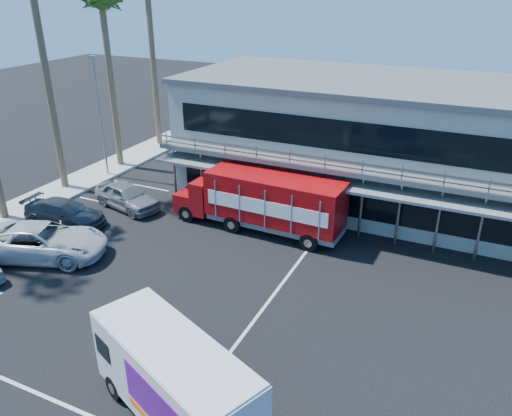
% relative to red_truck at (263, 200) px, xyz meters
% --- Properties ---
extents(ground, '(120.00, 120.00, 0.00)m').
position_rel_red_truck_xyz_m(ground, '(0.95, -7.96, -1.76)').
color(ground, black).
rests_on(ground, ground).
extents(building, '(22.40, 12.00, 7.30)m').
position_rel_red_truck_xyz_m(building, '(3.95, 6.98, 1.89)').
color(building, '#979C8F').
rests_on(building, ground).
extents(curb_strip, '(3.00, 32.00, 0.16)m').
position_rel_red_truck_xyz_m(curb_strip, '(-14.05, -1.96, -1.68)').
color(curb_strip, '#A5A399').
rests_on(curb_strip, ground).
extents(palm_e, '(2.80, 2.80, 12.25)m').
position_rel_red_truck_xyz_m(palm_e, '(-13.75, 5.04, 8.81)').
color(palm_e, brown).
rests_on(palm_e, ground).
extents(light_pole_far, '(0.50, 0.25, 8.09)m').
position_rel_red_truck_xyz_m(light_pole_far, '(-13.25, 3.04, 2.74)').
color(light_pole_far, gray).
rests_on(light_pole_far, ground).
extents(red_truck, '(9.62, 2.66, 3.21)m').
position_rel_red_truck_xyz_m(red_truck, '(0.00, 0.00, 0.00)').
color(red_truck, maroon).
rests_on(red_truck, ground).
extents(white_van, '(6.45, 4.33, 2.99)m').
position_rel_red_truck_xyz_m(white_van, '(2.95, -12.96, -0.18)').
color(white_van, silver).
rests_on(white_van, ground).
extents(parked_car_c, '(6.71, 4.75, 1.70)m').
position_rel_red_truck_xyz_m(parked_car_c, '(-8.55, -7.16, -0.91)').
color(parked_car_c, silver).
rests_on(parked_car_c, ground).
extents(parked_car_d, '(4.86, 2.29, 1.37)m').
position_rel_red_truck_xyz_m(parked_car_d, '(-10.29, -3.96, -1.08)').
color(parked_car_d, '#2D343C').
rests_on(parked_car_d, ground).
extents(parked_car_e, '(4.82, 2.87, 1.54)m').
position_rel_red_truck_xyz_m(parked_car_e, '(-8.55, -0.76, -0.99)').
color(parked_car_e, slate).
rests_on(parked_car_e, ground).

